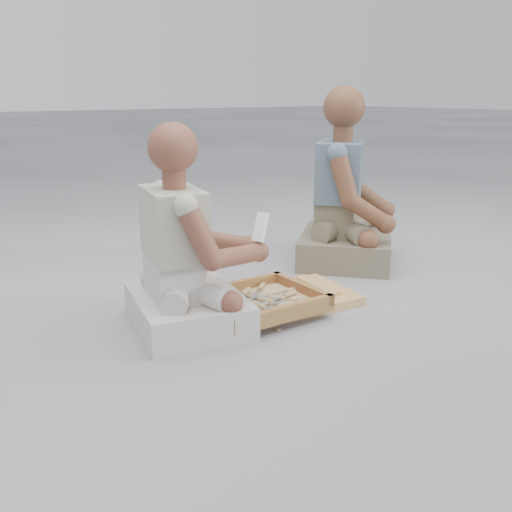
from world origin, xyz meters
TOP-DOWN VIEW (x-y plane):
  - ground at (0.00, 0.00)m, footprint 60.00×60.00m
  - carved_panel at (0.19, 0.36)m, footprint 0.64×0.47m
  - tool_tray at (-0.01, 0.31)m, footprint 0.51×0.42m
  - chisel_0 at (0.02, 0.17)m, footprint 0.12×0.20m
  - chisel_1 at (0.19, 0.34)m, footprint 0.22×0.03m
  - chisel_2 at (0.10, 0.43)m, footprint 0.18×0.15m
  - chisel_3 at (0.07, 0.31)m, footprint 0.16×0.18m
  - chisel_4 at (0.13, 0.24)m, footprint 0.22×0.08m
  - chisel_5 at (-0.06, 0.27)m, footprint 0.07×0.22m
  - chisel_6 at (-0.02, 0.40)m, footprint 0.20×0.12m
  - chisel_7 at (0.03, 0.20)m, footprint 0.22×0.05m
  - chisel_8 at (0.01, 0.32)m, footprint 0.08×0.22m
  - chisel_9 at (0.13, 0.28)m, footprint 0.22×0.04m
  - chisel_10 at (0.13, 0.19)m, footprint 0.20×0.12m
  - wood_chip_0 at (-0.11, 0.41)m, footprint 0.02×0.02m
  - wood_chip_1 at (0.02, 0.28)m, footprint 0.02×0.02m
  - wood_chip_2 at (0.22, 0.49)m, footprint 0.02×0.02m
  - wood_chip_3 at (0.19, 0.55)m, footprint 0.02×0.02m
  - wood_chip_4 at (0.19, 0.68)m, footprint 0.02×0.02m
  - wood_chip_5 at (-0.04, 0.41)m, footprint 0.02×0.02m
  - wood_chip_6 at (-0.03, 0.14)m, footprint 0.02×0.02m
  - wood_chip_7 at (-0.34, 0.45)m, footprint 0.02×0.02m
  - wood_chip_8 at (0.19, 0.52)m, footprint 0.02×0.02m
  - wood_chip_9 at (-0.17, 0.58)m, footprint 0.02×0.02m
  - wood_chip_10 at (0.33, 0.27)m, footprint 0.02×0.02m
  - wood_chip_11 at (0.30, 0.06)m, footprint 0.02×0.02m
  - wood_chip_12 at (-0.26, 0.29)m, footprint 0.02×0.02m
  - wood_chip_13 at (0.02, 0.37)m, footprint 0.02×0.02m
  - wood_chip_14 at (-0.09, 0.43)m, footprint 0.02×0.02m
  - wood_chip_15 at (0.21, 0.23)m, footprint 0.02×0.02m
  - craftsman at (-0.31, 0.40)m, footprint 0.60×0.61m
  - companion at (0.89, 0.70)m, footprint 0.78×0.77m
  - mobile_phone at (-0.02, 0.27)m, footprint 0.07×0.06m

SIDE VIEW (x-z plane):
  - ground at x=0.00m, z-range 0.00..0.00m
  - wood_chip_0 at x=-0.11m, z-range 0.00..0.00m
  - wood_chip_1 at x=0.02m, z-range 0.00..0.00m
  - wood_chip_2 at x=0.22m, z-range 0.00..0.00m
  - wood_chip_3 at x=0.19m, z-range 0.00..0.00m
  - wood_chip_4 at x=0.19m, z-range 0.00..0.00m
  - wood_chip_5 at x=-0.04m, z-range 0.00..0.00m
  - wood_chip_6 at x=-0.03m, z-range 0.00..0.00m
  - wood_chip_7 at x=-0.34m, z-range 0.00..0.00m
  - wood_chip_8 at x=0.19m, z-range 0.00..0.00m
  - wood_chip_9 at x=-0.17m, z-range 0.00..0.00m
  - wood_chip_10 at x=0.33m, z-range 0.00..0.00m
  - wood_chip_11 at x=0.30m, z-range 0.00..0.00m
  - wood_chip_12 at x=-0.26m, z-range 0.00..0.00m
  - wood_chip_13 at x=0.02m, z-range 0.00..0.00m
  - wood_chip_14 at x=-0.09m, z-range 0.00..0.00m
  - wood_chip_15 at x=0.21m, z-range 0.00..0.00m
  - carved_panel at x=0.19m, z-range 0.00..0.04m
  - tool_tray at x=-0.01m, z-range 0.03..0.09m
  - chisel_4 at x=0.13m, z-range 0.05..0.08m
  - chisel_3 at x=0.07m, z-range 0.05..0.08m
  - chisel_1 at x=0.19m, z-range 0.05..0.08m
  - chisel_0 at x=0.02m, z-range 0.06..0.08m
  - chisel_2 at x=0.10m, z-range 0.06..0.08m
  - chisel_7 at x=0.03m, z-range 0.06..0.08m
  - chisel_8 at x=0.01m, z-range 0.06..0.08m
  - chisel_10 at x=0.13m, z-range 0.06..0.08m
  - chisel_9 at x=0.13m, z-range 0.06..0.08m
  - chisel_5 at x=-0.06m, z-range 0.07..0.09m
  - chisel_6 at x=-0.02m, z-range 0.07..0.09m
  - craftsman at x=-0.31m, z-range -0.13..0.69m
  - companion at x=0.89m, z-range -0.16..0.80m
  - mobile_phone at x=-0.02m, z-range 0.34..0.46m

